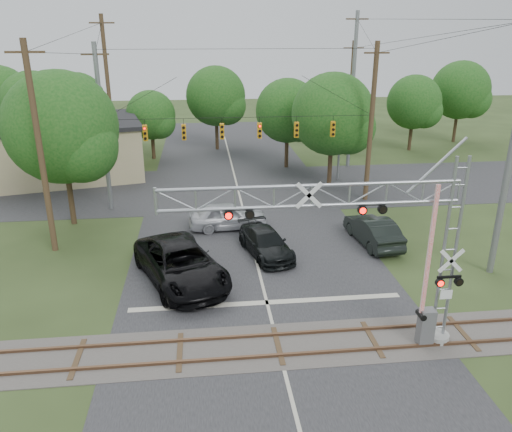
{
  "coord_description": "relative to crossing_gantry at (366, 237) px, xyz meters",
  "views": [
    {
      "loc": [
        -2.81,
        -15.09,
        12.21
      ],
      "look_at": [
        -0.3,
        7.5,
        3.69
      ],
      "focal_mm": 35.0,
      "sensor_mm": 36.0,
      "label": 1
    }
  ],
  "objects": [
    {
      "name": "utility_poles",
      "position": [
        -0.47,
        20.98,
        1.62
      ],
      "size": [
        25.98,
        27.4,
        13.77
      ],
      "color": "#493821",
      "rests_on": "ground"
    },
    {
      "name": "pickup_black",
      "position": [
        -7.33,
        6.51,
        -3.88
      ],
      "size": [
        5.69,
        7.9,
        2.0
      ],
      "primitive_type": "imported",
      "rotation": [
        0.0,
        0.0,
        0.37
      ],
      "color": "black",
      "rests_on": "ground"
    },
    {
      "name": "commercial_building",
      "position": [
        -21.84,
        27.32,
        -2.47
      ],
      "size": [
        22.36,
        14.73,
        4.82
      ],
      "rotation": [
        0.0,
        0.0,
        0.22
      ],
      "color": "tan",
      "rests_on": "ground"
    },
    {
      "name": "traffic_signal_span",
      "position": [
        -2.33,
        18.37,
        0.82
      ],
      "size": [
        19.34,
        0.36,
        11.5
      ],
      "color": "gray",
      "rests_on": "ground"
    },
    {
      "name": "ground",
      "position": [
        -3.23,
        -1.63,
        -4.88
      ],
      "size": [
        160.0,
        160.0,
        0.0
      ],
      "primitive_type": "plane",
      "color": "#2E3D1C",
      "rests_on": "ground"
    },
    {
      "name": "car_dark",
      "position": [
        -2.58,
        9.31,
        -4.15
      ],
      "size": [
        3.22,
        5.4,
        1.46
      ],
      "primitive_type": "imported",
      "rotation": [
        0.0,
        0.0,
        0.25
      ],
      "color": "black",
      "rests_on": "ground"
    },
    {
      "name": "treeline",
      "position": [
        -4.64,
        30.42,
        0.76
      ],
      "size": [
        54.45,
        30.11,
        10.01
      ],
      "color": "#3C2C1B",
      "rests_on": "ground"
    },
    {
      "name": "suv_dark",
      "position": [
        4.06,
        10.18,
        -4.03
      ],
      "size": [
        2.33,
        5.31,
        1.7
      ],
      "primitive_type": "imported",
      "rotation": [
        0.0,
        0.0,
        3.25
      ],
      "color": "black",
      "rests_on": "ground"
    },
    {
      "name": "railroad_track",
      "position": [
        -3.23,
        0.37,
        -4.85
      ],
      "size": [
        90.0,
        3.2,
        0.17
      ],
      "color": "#45403C",
      "rests_on": "ground"
    },
    {
      "name": "crossing_gantry",
      "position": [
        0.0,
        0.0,
        0.0
      ],
      "size": [
        11.72,
        1.01,
        7.9
      ],
      "color": "gray",
      "rests_on": "ground"
    },
    {
      "name": "sedan_silver",
      "position": [
        -4.52,
        13.64,
        -4.02
      ],
      "size": [
        5.2,
        2.46,
        1.72
      ],
      "primitive_type": "imported",
      "rotation": [
        0.0,
        0.0,
        1.66
      ],
      "color": "#B0B2B8",
      "rests_on": "ground"
    },
    {
      "name": "road_cross",
      "position": [
        -3.23,
        22.37,
        -4.87
      ],
      "size": [
        90.0,
        12.0,
        0.02
      ],
      "primitive_type": "cube",
      "color": "#252628",
      "rests_on": "ground"
    },
    {
      "name": "road_main",
      "position": [
        -3.23,
        8.37,
        -4.87
      ],
      "size": [
        14.0,
        90.0,
        0.02
      ],
      "primitive_type": "cube",
      "color": "#252628",
      "rests_on": "ground"
    },
    {
      "name": "streetlight",
      "position": [
        5.45,
        24.03,
        -0.18
      ],
      "size": [
        2.24,
        0.23,
        8.4
      ],
      "color": "gray",
      "rests_on": "ground"
    }
  ]
}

